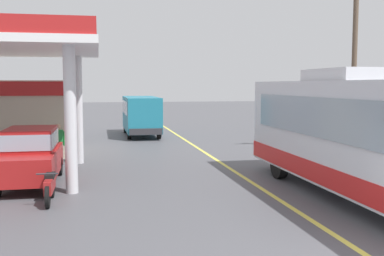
# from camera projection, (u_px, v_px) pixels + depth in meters

# --- Properties ---
(ground) EXTENTS (120.00, 120.00, 0.00)m
(ground) POSITION_uv_depth(u_px,v_px,m) (184.00, 139.00, 27.60)
(ground) COLOR #4C4C51
(lane_divider_stripe) EXTENTS (0.16, 50.00, 0.01)m
(lane_divider_stripe) POSITION_uv_depth(u_px,v_px,m) (202.00, 151.00, 22.72)
(lane_divider_stripe) COLOR #D8CC4C
(lane_divider_stripe) RESTS_ON ground
(coach_bus_main) EXTENTS (2.60, 11.04, 3.69)m
(coach_bus_main) POSITION_uv_depth(u_px,v_px,m) (363.00, 139.00, 12.84)
(coach_bus_main) COLOR silver
(coach_bus_main) RESTS_ON ground
(car_at_pump) EXTENTS (1.70, 4.20, 1.82)m
(car_at_pump) POSITION_uv_depth(u_px,v_px,m) (31.00, 153.00, 14.97)
(car_at_pump) COLOR maroon
(car_at_pump) RESTS_ON ground
(minibus_opposing_lane) EXTENTS (2.04, 6.13, 2.44)m
(minibus_opposing_lane) POSITION_uv_depth(u_px,v_px,m) (141.00, 112.00, 29.43)
(minibus_opposing_lane) COLOR teal
(minibus_opposing_lane) RESTS_ON ground
(motorcycle_parked_forecourt) EXTENTS (0.55, 1.80, 0.92)m
(motorcycle_parked_forecourt) POSITION_uv_depth(u_px,v_px,m) (50.00, 186.00, 12.71)
(motorcycle_parked_forecourt) COLOR black
(motorcycle_parked_forecourt) RESTS_ON ground
(pedestrian_near_pump) EXTENTS (0.55, 0.22, 1.66)m
(pedestrian_near_pump) POSITION_uv_depth(u_px,v_px,m) (59.00, 142.00, 18.57)
(pedestrian_near_pump) COLOR #33333F
(pedestrian_near_pump) RESTS_ON ground
(pedestrian_by_shop) EXTENTS (0.55, 0.22, 1.66)m
(pedestrian_by_shop) POSITION_uv_depth(u_px,v_px,m) (44.00, 150.00, 16.35)
(pedestrian_by_shop) COLOR #33333F
(pedestrian_by_shop) RESTS_ON ground
(utility_pole_roadside) EXTENTS (1.80, 0.24, 8.66)m
(utility_pole_roadside) POSITION_uv_depth(u_px,v_px,m) (354.00, 57.00, 21.71)
(utility_pole_roadside) COLOR brown
(utility_pole_roadside) RESTS_ON ground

